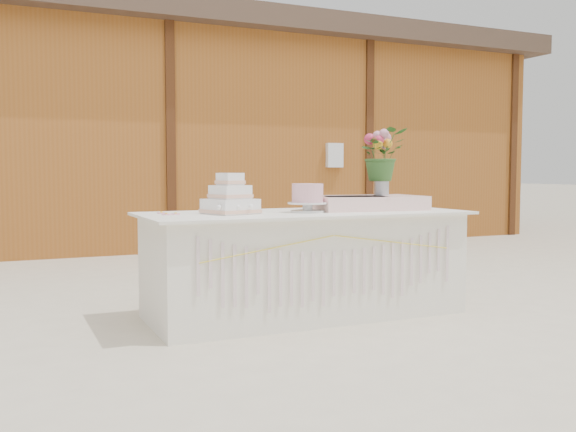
# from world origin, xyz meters

# --- Properties ---
(ground) EXTENTS (80.00, 80.00, 0.00)m
(ground) POSITION_xyz_m (0.00, 0.00, 0.00)
(ground) COLOR beige
(ground) RESTS_ON ground
(barn) EXTENTS (12.60, 4.60, 3.30)m
(barn) POSITION_xyz_m (-0.01, 5.99, 1.68)
(barn) COLOR brown
(barn) RESTS_ON ground
(cake_table) EXTENTS (2.40, 1.00, 0.77)m
(cake_table) POSITION_xyz_m (0.00, -0.00, 0.39)
(cake_table) COLOR white
(cake_table) RESTS_ON ground
(wedding_cake) EXTENTS (0.40, 0.40, 0.29)m
(wedding_cake) POSITION_xyz_m (-0.58, 0.01, 0.87)
(wedding_cake) COLOR white
(wedding_cake) RESTS_ON cake_table
(pink_cake_stand) EXTENTS (0.29, 0.29, 0.21)m
(pink_cake_stand) POSITION_xyz_m (-0.01, -0.07, 0.89)
(pink_cake_stand) COLOR white
(pink_cake_stand) RESTS_ON cake_table
(satin_runner) EXTENTS (0.89, 0.56, 0.11)m
(satin_runner) POSITION_xyz_m (0.54, 0.03, 0.82)
(satin_runner) COLOR #FFD5CD
(satin_runner) RESTS_ON cake_table
(flower_vase) EXTENTS (0.12, 0.12, 0.16)m
(flower_vase) POSITION_xyz_m (0.69, 0.05, 0.96)
(flower_vase) COLOR silver
(flower_vase) RESTS_ON satin_runner
(bouquet) EXTENTS (0.38, 0.33, 0.42)m
(bouquet) POSITION_xyz_m (0.69, 0.05, 1.25)
(bouquet) COLOR #2F5A24
(bouquet) RESTS_ON flower_vase
(loose_flowers) EXTENTS (0.19, 0.32, 0.02)m
(loose_flowers) POSITION_xyz_m (-0.97, 0.14, 0.78)
(loose_flowers) COLOR pink
(loose_flowers) RESTS_ON cake_table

